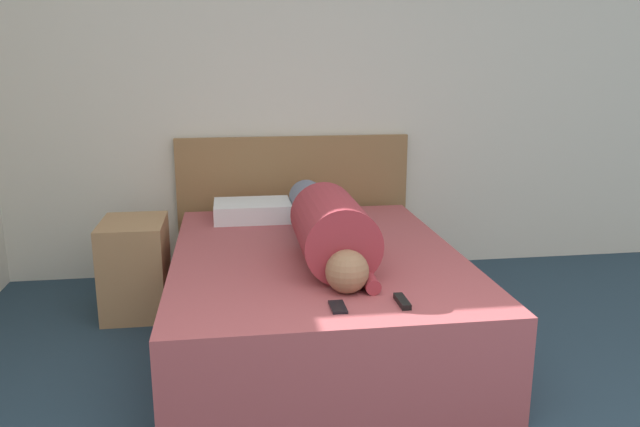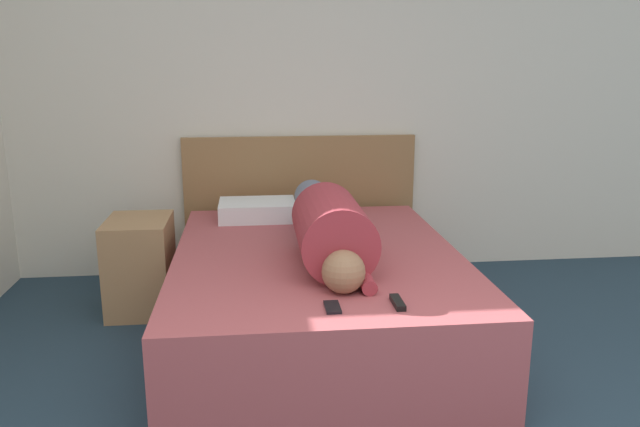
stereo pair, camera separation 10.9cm
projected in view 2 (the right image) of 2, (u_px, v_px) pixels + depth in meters
name	position (u px, v px, depth m)	size (l,w,h in m)	color
wall_back	(324.00, 91.00, 4.39)	(5.56, 0.06, 2.60)	silver
bed	(317.00, 295.00, 3.44)	(1.53, 2.03, 0.50)	#A84C51
headboard	(300.00, 205.00, 4.50)	(1.65, 0.04, 0.99)	olive
nightstand	(140.00, 265.00, 3.83)	(0.38, 0.49, 0.58)	#A37A51
person_lying	(328.00, 225.00, 3.31)	(0.36, 1.60, 0.36)	#936B4C
pillow_near_headboard	(257.00, 210.00, 4.07)	(0.49, 0.35, 0.12)	white
tv_remote	(398.00, 302.00, 2.64)	(0.04, 0.15, 0.02)	black
cell_phone	(332.00, 307.00, 2.61)	(0.06, 0.13, 0.01)	black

